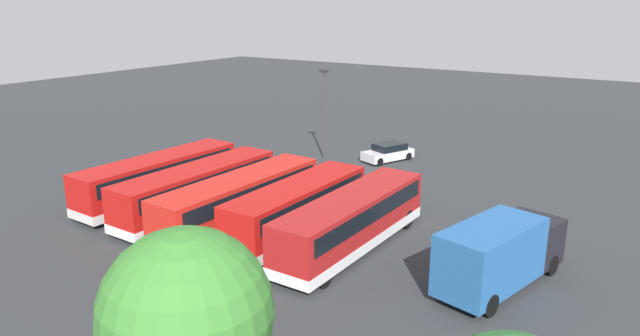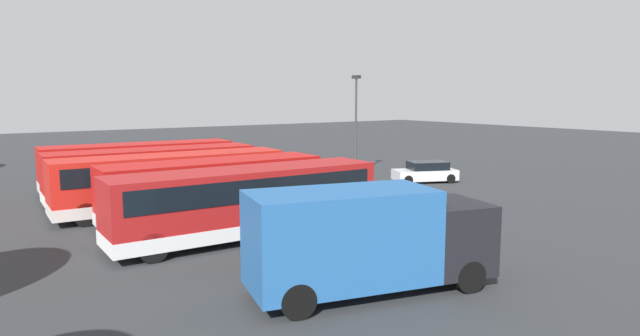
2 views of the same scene
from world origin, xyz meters
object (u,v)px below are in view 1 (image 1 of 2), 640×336
bus_single_deck_third (240,200)px  lamp_post_tall (324,107)px  bus_single_deck_fifth (159,177)px  box_truck_blue (500,252)px  bus_single_deck_fourth (197,189)px  car_hatchback_silver (388,152)px  waste_bin_yellow (284,176)px  bus_single_deck_near_end (352,220)px  bus_single_deck_second (298,208)px

bus_single_deck_third → lamp_post_tall: 15.91m
lamp_post_tall → bus_single_deck_fifth: bearing=77.2°
bus_single_deck_fifth → box_truck_blue: (-21.99, -0.24, 0.08)m
bus_single_deck_fifth → lamp_post_tall: 15.27m
bus_single_deck_fourth → bus_single_deck_fifth: bearing=-5.3°
box_truck_blue → lamp_post_tall: lamp_post_tall is taller
car_hatchback_silver → waste_bin_yellow: car_hatchback_silver is taller
bus_single_deck_fourth → lamp_post_tall: (0.48, -15.00, 2.73)m
bus_single_deck_near_end → bus_single_deck_fourth: same height
lamp_post_tall → bus_single_deck_third: bearing=104.7°
bus_single_deck_third → bus_single_deck_fourth: bearing=-2.5°
bus_single_deck_fifth → waste_bin_yellow: (-4.40, -7.62, -1.15)m
box_truck_blue → bus_single_deck_near_end: bearing=0.4°
waste_bin_yellow → bus_single_deck_fourth: bearing=85.7°
bus_single_deck_near_end → bus_single_deck_fifth: bearing=0.7°
bus_single_deck_fourth → bus_single_deck_fifth: same height
lamp_post_tall → bus_single_deck_second: bearing=117.5°
bus_single_deck_near_end → bus_single_deck_fifth: 14.32m
bus_single_deck_fifth → car_hatchback_silver: bearing=-115.3°
waste_bin_yellow → bus_single_deck_near_end: bearing=143.1°
car_hatchback_silver → box_truck_blue: bearing=129.7°
bus_single_deck_fifth → lamp_post_tall: (-3.32, -14.65, 2.73)m
lamp_post_tall → waste_bin_yellow: size_ratio=7.75×
bus_single_deck_third → box_truck_blue: 14.72m
lamp_post_tall → bus_single_deck_near_end: bearing=127.2°
bus_single_deck_second → bus_single_deck_third: 3.62m
bus_single_deck_second → bus_single_deck_third: bearing=11.5°
bus_single_deck_fifth → waste_bin_yellow: bus_single_deck_fifth is taller
bus_single_deck_second → bus_single_deck_fifth: bearing=1.2°
bus_single_deck_near_end → waste_bin_yellow: bearing=-36.9°
bus_single_deck_near_end → bus_single_deck_fifth: same height
bus_single_deck_near_end → box_truck_blue: bearing=-179.6°
box_truck_blue → lamp_post_tall: size_ratio=1.07×
bus_single_deck_fifth → waste_bin_yellow: bearing=-120.0°
bus_single_deck_fourth → box_truck_blue: (-18.19, -0.59, 0.08)m
bus_single_deck_near_end → waste_bin_yellow: size_ratio=12.13×
bus_single_deck_near_end → waste_bin_yellow: 12.45m
bus_single_deck_fourth → car_hatchback_silver: size_ratio=2.50×
bus_single_deck_fifth → bus_single_deck_near_end: bearing=-179.3°
bus_single_deck_second → bus_single_deck_near_end: bearing=179.4°
bus_single_deck_near_end → waste_bin_yellow: (9.92, -7.44, -1.15)m
bus_single_deck_third → bus_single_deck_fourth: size_ratio=1.02×
bus_single_deck_near_end → lamp_post_tall: 18.38m
lamp_post_tall → waste_bin_yellow: lamp_post_tall is taller
bus_single_deck_third → bus_single_deck_near_end: bearing=-174.4°
box_truck_blue → waste_bin_yellow: (17.60, -7.38, -1.23)m
bus_single_deck_second → bus_single_deck_fifth: size_ratio=0.89×
bus_single_deck_third → waste_bin_yellow: bearing=-70.4°
bus_single_deck_third → lamp_post_tall: size_ratio=1.59×
bus_single_deck_fifth → bus_single_deck_fourth: bearing=174.7°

